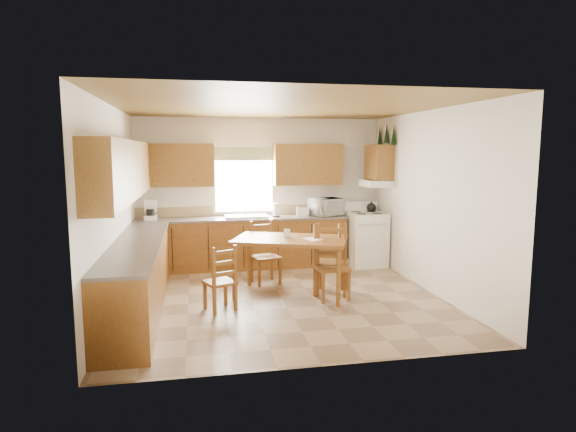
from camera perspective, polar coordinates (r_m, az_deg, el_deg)
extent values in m
plane|color=#8B7257|center=(7.01, -0.75, -9.72)|extent=(4.50, 4.50, 0.00)
plane|color=brown|center=(6.71, -0.79, 12.85)|extent=(4.50, 4.50, 0.00)
plane|color=white|center=(6.71, -20.05, 0.84)|extent=(4.50, 4.50, 0.00)
plane|color=white|center=(7.46, 16.51, 1.63)|extent=(4.50, 4.50, 0.00)
plane|color=white|center=(8.94, -3.32, 2.88)|extent=(4.50, 4.50, 0.00)
plane|color=white|center=(4.55, 4.25, -1.76)|extent=(4.50, 4.50, 0.00)
cube|color=brown|center=(8.73, -5.46, -3.29)|extent=(3.75, 0.60, 0.88)
cube|color=brown|center=(6.68, -17.33, -7.01)|extent=(0.60, 3.60, 0.88)
cube|color=#5A504C|center=(8.65, -5.50, -0.30)|extent=(3.75, 0.63, 0.04)
cube|color=#5A504C|center=(6.58, -17.49, -3.13)|extent=(0.63, 3.60, 0.04)
cube|color=tan|center=(8.92, -5.68, 0.66)|extent=(3.75, 0.01, 0.18)
cube|color=brown|center=(8.68, -13.44, 5.88)|extent=(1.41, 0.33, 0.75)
cube|color=brown|center=(8.91, 2.33, 6.13)|extent=(1.25, 0.33, 0.75)
cube|color=brown|center=(6.50, -19.02, 5.15)|extent=(0.33, 3.60, 0.75)
cube|color=brown|center=(8.85, 10.73, 6.28)|extent=(0.33, 0.62, 0.62)
cube|color=white|center=(8.85, 10.37, 3.83)|extent=(0.44, 0.62, 0.12)
cube|color=white|center=(8.86, -5.23, 4.12)|extent=(1.13, 0.02, 1.18)
cube|color=white|center=(8.86, -5.23, 4.12)|extent=(1.05, 0.01, 1.10)
cube|color=#476037|center=(8.81, -5.26, 7.35)|extent=(1.19, 0.01, 0.24)
cube|color=silver|center=(8.65, -5.01, -0.02)|extent=(0.75, 0.45, 0.04)
cone|color=black|center=(8.61, 12.42, 9.40)|extent=(0.22, 0.22, 0.36)
cone|color=black|center=(8.91, 11.60, 9.61)|extent=(0.22, 0.22, 0.36)
cone|color=black|center=(9.20, 10.82, 9.32)|extent=(0.22, 0.22, 0.36)
cube|color=white|center=(8.97, 9.20, -2.79)|extent=(0.66, 0.68, 0.96)
cube|color=white|center=(8.61, -15.99, 0.71)|extent=(0.28, 0.30, 0.35)
cylinder|color=white|center=(8.66, -1.44, 0.71)|extent=(0.13, 0.13, 0.25)
cube|color=white|center=(8.77, 1.67, 0.51)|extent=(0.21, 0.15, 0.16)
imported|color=white|center=(8.88, 4.56, 1.08)|extent=(0.64, 0.56, 0.32)
cube|color=brown|center=(7.03, 0.28, -6.05)|extent=(1.81, 1.43, 0.85)
cube|color=brown|center=(6.47, -8.09, -7.25)|extent=(0.48, 0.47, 0.87)
cube|color=brown|center=(7.15, 5.32, -4.97)|extent=(0.57, 0.56, 1.07)
cube|color=brown|center=(6.87, 5.20, -5.57)|extent=(0.47, 0.46, 1.05)
cube|color=brown|center=(7.66, -2.67, -4.42)|extent=(0.49, 0.48, 0.98)
cube|color=white|center=(6.87, 2.99, -2.74)|extent=(0.28, 0.32, 0.00)
cube|color=white|center=(7.00, -0.12, -2.05)|extent=(0.09, 0.05, 0.12)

